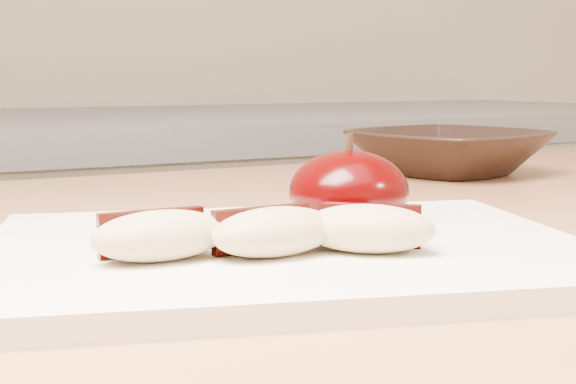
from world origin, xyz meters
name	(u,v)px	position (x,y,z in m)	size (l,w,h in m)	color
cutting_board	(288,252)	(0.10, 0.41, 0.91)	(0.30, 0.22, 0.01)	silver
apple_half	(349,192)	(0.15, 0.44, 0.93)	(0.08, 0.08, 0.06)	black
apple_wedge_a	(159,235)	(0.03, 0.40, 0.92)	(0.06, 0.03, 0.02)	tan
apple_wedge_b	(273,231)	(0.07, 0.38, 0.92)	(0.06, 0.03, 0.02)	tan
apple_wedge_c	(368,228)	(0.12, 0.37, 0.92)	(0.07, 0.06, 0.02)	tan
bowl	(448,152)	(0.41, 0.67, 0.92)	(0.18, 0.18, 0.04)	black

